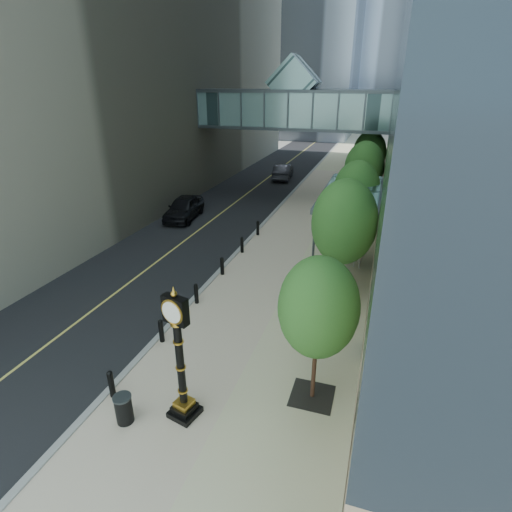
% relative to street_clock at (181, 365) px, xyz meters
% --- Properties ---
extents(ground, '(320.00, 320.00, 0.00)m').
position_rel_street_clock_xyz_m(ground, '(0.06, -1.00, -1.97)').
color(ground, gray).
rests_on(ground, ground).
extents(road, '(8.00, 180.00, 0.02)m').
position_rel_street_clock_xyz_m(road, '(-6.94, 39.00, -1.96)').
color(road, black).
rests_on(road, ground).
extents(sidewalk, '(8.00, 180.00, 0.06)m').
position_rel_street_clock_xyz_m(sidewalk, '(1.06, 39.00, -1.94)').
color(sidewalk, '#C6B198').
rests_on(sidewalk, ground).
extents(curb, '(0.25, 180.00, 0.07)m').
position_rel_street_clock_xyz_m(curb, '(-2.94, 39.00, -1.93)').
color(curb, gray).
rests_on(curb, ground).
extents(skywalk, '(17.00, 4.20, 5.80)m').
position_rel_street_clock_xyz_m(skywalk, '(-2.94, 27.00, 5.75)').
color(skywalk, '#456B6F').
rests_on(skywalk, ground).
extents(entrance_canopy, '(3.00, 8.00, 4.38)m').
position_rel_street_clock_xyz_m(entrance_canopy, '(3.54, 13.00, 2.23)').
color(entrance_canopy, '#383F44').
rests_on(entrance_canopy, ground).
extents(bollard_row, '(0.20, 16.20, 0.90)m').
position_rel_street_clock_xyz_m(bollard_row, '(-2.64, 8.00, -1.46)').
color(bollard_row, black).
rests_on(bollard_row, sidewalk).
extents(street_trees, '(2.86, 28.64, 5.88)m').
position_rel_street_clock_xyz_m(street_trees, '(3.66, 15.96, 1.91)').
color(street_trees, black).
rests_on(street_trees, sidewalk).
extents(street_clock, '(1.00, 1.00, 4.40)m').
position_rel_street_clock_xyz_m(street_clock, '(0.00, 0.00, 0.00)').
color(street_clock, black).
rests_on(street_clock, sidewalk).
extents(trash_bin, '(0.61, 0.61, 0.90)m').
position_rel_street_clock_xyz_m(trash_bin, '(-1.62, -0.80, -1.46)').
color(trash_bin, black).
rests_on(trash_bin, sidewalk).
extents(pedestrian, '(0.66, 0.45, 1.76)m').
position_rel_street_clock_xyz_m(pedestrian, '(4.19, 12.71, -1.03)').
color(pedestrian, '#B9B6A9').
rests_on(pedestrian, sidewalk).
extents(car_near, '(2.59, 5.17, 1.69)m').
position_rel_street_clock_xyz_m(car_near, '(-9.11, 17.84, -1.10)').
color(car_near, black).
rests_on(car_near, road).
extents(car_far, '(2.25, 5.09, 1.62)m').
position_rel_street_clock_xyz_m(car_far, '(-5.25, 33.31, -1.13)').
color(car_far, black).
rests_on(car_far, road).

